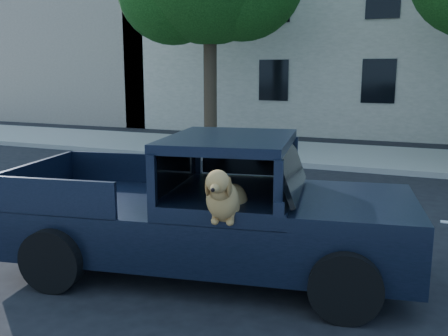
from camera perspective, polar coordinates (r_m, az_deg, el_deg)
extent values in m
plane|color=black|center=(6.97, -4.11, -10.79)|extent=(120.00, 120.00, 0.00)
cube|color=gray|center=(15.45, 11.48, 1.51)|extent=(60.00, 4.00, 0.15)
cylinder|color=#332619|center=(16.86, -1.59, 9.78)|extent=(0.44, 0.44, 4.40)
cube|color=beige|center=(22.33, 23.70, 15.12)|extent=(26.00, 6.00, 9.00)
cube|color=tan|center=(28.62, -16.55, 13.50)|extent=(12.00, 6.00, 8.00)
cube|color=black|center=(6.49, -1.49, -6.73)|extent=(5.28, 2.77, 0.64)
cube|color=black|center=(6.19, 14.75, -4.16)|extent=(1.76, 2.15, 0.15)
cube|color=black|center=(6.18, 0.63, 3.13)|extent=(1.79, 2.08, 0.12)
cube|color=black|center=(6.12, 7.79, -0.26)|extent=(0.53, 1.68, 0.55)
cube|color=black|center=(5.94, 1.55, -6.59)|extent=(0.61, 0.61, 0.37)
cube|color=black|center=(4.99, 6.37, -4.78)|extent=(0.10, 0.06, 0.15)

